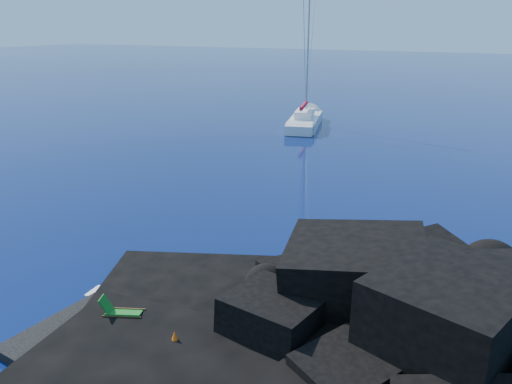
# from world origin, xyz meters

# --- Properties ---
(ground) EXTENTS (400.00, 400.00, 0.00)m
(ground) POSITION_xyz_m (0.00, 0.00, 0.00)
(ground) COLOR #031034
(ground) RESTS_ON ground
(headland) EXTENTS (24.00, 24.00, 3.60)m
(headland) POSITION_xyz_m (13.00, 3.00, 0.00)
(headland) COLOR black
(headland) RESTS_ON ground
(beach) EXTENTS (9.08, 6.86, 0.70)m
(beach) POSITION_xyz_m (4.50, 0.50, 0.00)
(beach) COLOR black
(beach) RESTS_ON ground
(surf_foam) EXTENTS (10.00, 8.00, 0.06)m
(surf_foam) POSITION_xyz_m (5.00, 5.00, 0.00)
(surf_foam) COLOR white
(surf_foam) RESTS_ON ground
(sailboat) EXTENTS (6.34, 14.38, 14.77)m
(sailboat) POSITION_xyz_m (-5.11, 39.72, 0.00)
(sailboat) COLOR silver
(sailboat) RESTS_ON ground
(deck_chair) EXTENTS (1.59, 1.15, 1.00)m
(deck_chair) POSITION_xyz_m (2.82, 1.23, 0.85)
(deck_chair) COLOR #17691D
(deck_chair) RESTS_ON beach
(towel) EXTENTS (2.26, 1.68, 0.05)m
(towel) POSITION_xyz_m (6.53, -0.24, 0.38)
(towel) COLOR silver
(towel) RESTS_ON beach
(sunbather) EXTENTS (1.63, 0.98, 0.21)m
(sunbather) POSITION_xyz_m (6.53, -0.24, 0.51)
(sunbather) COLOR tan
(sunbather) RESTS_ON towel
(marker_cone) EXTENTS (0.47, 0.47, 0.60)m
(marker_cone) POSITION_xyz_m (5.39, 0.75, 0.65)
(marker_cone) COLOR #FF610D
(marker_cone) RESTS_ON beach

